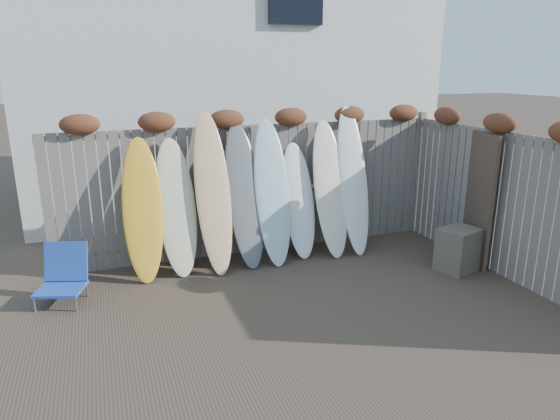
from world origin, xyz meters
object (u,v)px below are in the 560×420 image
object	(u,v)px
wooden_crate	(458,250)
lattice_panel	(470,196)
surfboard_0	(143,210)
beach_chair	(63,275)

from	to	relation	value
wooden_crate	lattice_panel	xyz separation A→B (m)	(0.47, 0.40, 0.66)
surfboard_0	beach_chair	bearing A→B (deg)	-152.39
beach_chair	lattice_panel	xyz separation A→B (m)	(5.75, -0.51, 0.64)
wooden_crate	lattice_panel	world-z (taller)	lattice_panel
lattice_panel	surfboard_0	xyz separation A→B (m)	(-4.70, 0.92, -0.01)
beach_chair	wooden_crate	world-z (taller)	beach_chair
beach_chair	wooden_crate	bearing A→B (deg)	-9.77
beach_chair	lattice_panel	distance (m)	5.81
surfboard_0	lattice_panel	bearing A→B (deg)	-5.28
wooden_crate	beach_chair	bearing A→B (deg)	170.23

